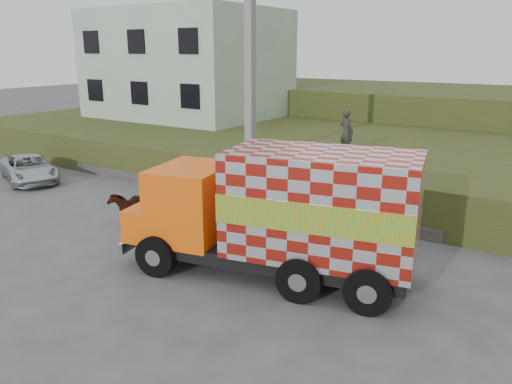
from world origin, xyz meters
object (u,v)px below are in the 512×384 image
Objects in this scene: suv at (29,168)px; utility_pole at (250,87)px; cow at (128,206)px; cargo_truck at (282,213)px; pedestrian at (346,132)px.

utility_pole is at bearing -50.74° from suv.
suv is (-7.42, 1.41, -0.01)m from cow.
utility_pole reaches higher than cow.
cow is 0.33× the size of suv.
pedestrian is at bearing 90.78° from cargo_truck.
pedestrian is (2.44, 2.85, -1.74)m from utility_pole.
pedestrian is at bearing 48.89° from cow.
utility_pole reaches higher than cargo_truck.
pedestrian is (11.67, 5.68, 1.79)m from suv.
utility_pole is at bearing 56.69° from cow.
cow reaches higher than suv.
utility_pole reaches higher than suv.
cargo_truck is 13.65m from suv.
utility_pole is 4.13m from pedestrian.
cow is at bearing 77.86° from pedestrian.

